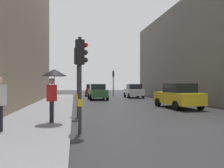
# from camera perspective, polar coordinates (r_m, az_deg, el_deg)

# --- Properties ---
(ground_plane) EXTENTS (120.00, 120.00, 0.00)m
(ground_plane) POSITION_cam_1_polar(r_m,az_deg,el_deg) (9.50, 23.44, -10.29)
(ground_plane) COLOR #28282B
(sidewalk_kerb) EXTENTS (3.12, 40.00, 0.16)m
(sidewalk_kerb) POSITION_cam_1_polar(r_m,az_deg,el_deg) (13.99, -16.95, -6.72)
(sidewalk_kerb) COLOR gray
(sidewalk_kerb) RESTS_ON ground
(traffic_light_near_left) EXTENTS (0.44, 0.26, 3.30)m
(traffic_light_near_left) POSITION_cam_1_polar(r_m,az_deg,el_deg) (7.44, -8.37, 4.52)
(traffic_light_near_left) COLOR #2D2D2D
(traffic_light_near_left) RESTS_ON ground
(traffic_light_far_median) EXTENTS (0.25, 0.43, 3.81)m
(traffic_light_far_median) POSITION_cam_1_polar(r_m,az_deg,el_deg) (31.71, 0.36, 1.52)
(traffic_light_far_median) COLOR #2D2D2D
(traffic_light_far_median) RESTS_ON ground
(traffic_light_near_right) EXTENTS (0.44, 0.38, 3.66)m
(traffic_light_near_right) POSITION_cam_1_polar(r_m,az_deg,el_deg) (11.14, -8.95, 4.21)
(traffic_light_near_right) COLOR #2D2D2D
(traffic_light_near_right) RESTS_ON ground
(car_yellow_taxi) EXTENTS (2.19, 4.29, 1.76)m
(car_yellow_taxi) POSITION_cam_1_polar(r_m,az_deg,el_deg) (16.00, 17.16, -3.03)
(car_yellow_taxi) COLOR yellow
(car_yellow_taxi) RESTS_ON ground
(car_red_sedan) EXTENTS (2.18, 4.28, 1.76)m
(car_red_sedan) POSITION_cam_1_polar(r_m,az_deg,el_deg) (32.62, -5.41, -1.61)
(car_red_sedan) COLOR red
(car_red_sedan) RESTS_ON ground
(car_green_estate) EXTENTS (2.06, 4.22, 1.76)m
(car_green_estate) POSITION_cam_1_polar(r_m,az_deg,el_deg) (24.38, -3.86, -2.08)
(car_green_estate) COLOR #2D6038
(car_green_estate) RESTS_ON ground
(car_white_compact) EXTENTS (2.19, 4.29, 1.76)m
(car_white_compact) POSITION_cam_1_polar(r_m,az_deg,el_deg) (27.95, 5.79, -1.84)
(car_white_compact) COLOR silver
(car_white_compact) RESTS_ON ground
(pedestrian_with_umbrella) EXTENTS (1.00, 1.00, 2.14)m
(pedestrian_with_umbrella) POSITION_cam_1_polar(r_m,az_deg,el_deg) (8.93, -15.31, 0.92)
(pedestrian_with_umbrella) COLOR black
(pedestrian_with_umbrella) RESTS_ON sidewalk_kerb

